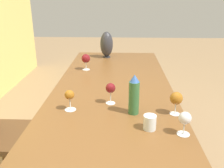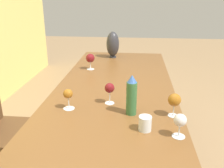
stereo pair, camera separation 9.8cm
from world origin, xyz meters
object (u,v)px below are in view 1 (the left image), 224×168
at_px(water_bottle, 134,95).
at_px(wine_glass_3, 185,119).
at_px(vase, 107,44).
at_px(wine_glass_5, 176,99).
at_px(wine_glass_4, 86,59).
at_px(water_tumbler, 150,122).
at_px(wine_glass_6, 111,89).
at_px(wine_glass_2, 70,96).

distance_m(water_bottle, wine_glass_3, 0.34).
xyz_separation_m(water_bottle, wine_glass_3, (-0.23, -0.25, -0.03)).
height_order(vase, wine_glass_5, vase).
relative_size(vase, wine_glass_4, 1.91).
distance_m(water_tumbler, wine_glass_4, 1.18).
bearing_deg(vase, water_bottle, -169.72).
distance_m(water_tumbler, wine_glass_3, 0.19).
height_order(water_tumbler, vase, vase).
bearing_deg(water_tumbler, wine_glass_4, 24.74).
height_order(vase, wine_glass_6, vase).
distance_m(wine_glass_4, wine_glass_5, 1.11).
relative_size(wine_glass_2, wine_glass_3, 1.04).
xyz_separation_m(water_tumbler, wine_glass_6, (0.32, 0.23, 0.06)).
bearing_deg(wine_glass_5, wine_glass_4, 36.84).
bearing_deg(vase, wine_glass_6, -175.34).
xyz_separation_m(water_bottle, wine_glass_6, (0.14, 0.15, -0.02)).
height_order(vase, wine_glass_4, vase).
xyz_separation_m(vase, wine_glass_2, (-1.33, 0.15, -0.05)).
bearing_deg(wine_glass_3, wine_glass_6, 47.19).
height_order(water_bottle, wine_glass_3, water_bottle).
xyz_separation_m(wine_glass_2, wine_glass_5, (-0.03, -0.65, 0.01)).
height_order(water_bottle, wine_glass_6, water_bottle).
bearing_deg(wine_glass_2, vase, -6.43).
height_order(water_tumbler, wine_glass_5, wine_glass_5).
bearing_deg(water_bottle, wine_glass_2, 85.78).
distance_m(water_tumbler, vase, 1.58).
height_order(wine_glass_3, wine_glass_4, wine_glass_4).
height_order(wine_glass_3, wine_glass_5, wine_glass_5).
bearing_deg(water_tumbler, wine_glass_3, -105.30).
bearing_deg(wine_glass_4, wine_glass_2, -178.81).
bearing_deg(water_tumbler, vase, 11.93).
xyz_separation_m(vase, wine_glass_4, (-0.47, 0.17, -0.04)).
distance_m(water_tumbler, wine_glass_5, 0.26).
xyz_separation_m(water_bottle, water_tumbler, (-0.18, -0.08, -0.08)).
height_order(wine_glass_5, wine_glass_6, wine_glass_5).
height_order(wine_glass_2, wine_glass_5, wine_glass_5).
xyz_separation_m(wine_glass_5, wine_glass_6, (0.14, 0.40, 0.00)).
bearing_deg(water_bottle, water_tumbler, -156.70).
bearing_deg(wine_glass_3, vase, 17.38).
bearing_deg(wine_glass_5, wine_glass_3, 179.77).
bearing_deg(wine_glass_2, water_bottle, -94.22).
bearing_deg(water_tumbler, wine_glass_6, 35.12).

